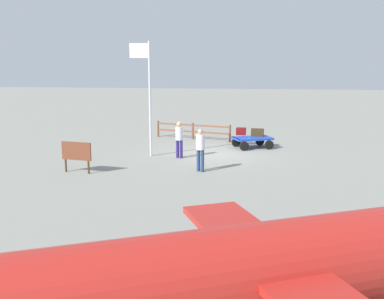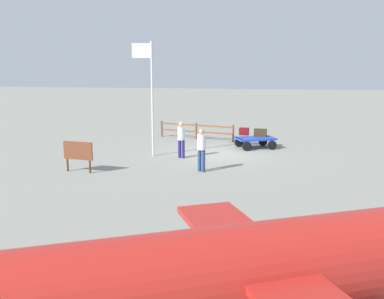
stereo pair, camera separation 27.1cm
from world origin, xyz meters
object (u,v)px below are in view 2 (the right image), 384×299
object	(u,v)px
suitcase_navy	(244,131)
worker_lead	(202,147)
flagpole	(150,88)
signboard	(78,152)
luggage_cart	(255,140)
suitcase_grey	(260,133)
worker_trailing	(181,137)
airplane_near	(242,273)

from	to	relation	value
suitcase_navy	worker_lead	xyz separation A→B (m)	(1.27, 6.12, 0.26)
flagpole	signboard	size ratio (longest dim) A/B	4.11
luggage_cart	flagpole	size ratio (longest dim) A/B	0.42
suitcase_grey	worker_trailing	size ratio (longest dim) A/B	0.39
worker_lead	worker_trailing	size ratio (longest dim) A/B	1.02
worker_lead	airplane_near	xyz separation A→B (m)	(-2.31, 10.71, 0.17)
luggage_cart	suitcase_navy	world-z (taller)	suitcase_navy
signboard	airplane_near	bearing A→B (deg)	125.82
airplane_near	worker_lead	bearing A→B (deg)	-77.85
luggage_cart	suitcase_navy	xyz separation A→B (m)	(0.60, -0.74, 0.32)
luggage_cart	flagpole	bearing A→B (deg)	30.21
suitcase_grey	signboard	xyz separation A→B (m)	(6.86, 6.71, 0.04)
suitcase_navy	airplane_near	xyz separation A→B (m)	(-1.03, 16.83, 0.43)
suitcase_navy	worker_trailing	xyz separation A→B (m)	(2.58, 3.71, 0.24)
luggage_cart	airplane_near	xyz separation A→B (m)	(-0.43, 16.09, 0.75)
suitcase_grey	worker_lead	world-z (taller)	worker_lead
worker_lead	luggage_cart	bearing A→B (deg)	-109.20
luggage_cart	worker_trailing	bearing A→B (deg)	43.06
suitcase_navy	flagpole	world-z (taller)	flagpole
luggage_cart	worker_lead	xyz separation A→B (m)	(1.87, 5.38, 0.58)
suitcase_grey	worker_lead	size ratio (longest dim) A/B	0.39
suitcase_navy	signboard	xyz separation A→B (m)	(6.00, 7.09, 0.06)
worker_lead	worker_trailing	distance (m)	2.74
suitcase_grey	worker_trailing	world-z (taller)	worker_trailing
suitcase_grey	signboard	bearing A→B (deg)	44.41
suitcase_grey	signboard	distance (m)	9.60
airplane_near	signboard	size ratio (longest dim) A/B	6.32
suitcase_grey	luggage_cart	bearing A→B (deg)	55.16
suitcase_grey	worker_trailing	xyz separation A→B (m)	(3.44, 3.34, 0.23)
luggage_cart	suitcase_grey	bearing A→B (deg)	-124.84
luggage_cart	suitcase_grey	xyz separation A→B (m)	(-0.26, -0.37, 0.33)
luggage_cart	suitcase_navy	bearing A→B (deg)	-51.04
luggage_cart	signboard	size ratio (longest dim) A/B	1.72
airplane_near	flagpole	distance (m)	14.44
worker_trailing	flagpole	world-z (taller)	flagpole
airplane_near	flagpole	bearing A→B (deg)	-69.05
signboard	luggage_cart	bearing A→B (deg)	-136.12
flagpole	suitcase_navy	bearing A→B (deg)	-139.67
worker_lead	airplane_near	size ratio (longest dim) A/B	0.21
suitcase_navy	flagpole	distance (m)	5.86
flagpole	suitcase_grey	bearing A→B (deg)	-147.93
suitcase_navy	suitcase_grey	bearing A→B (deg)	156.45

